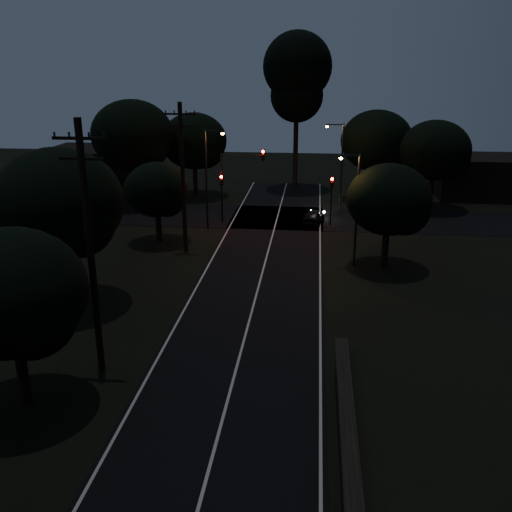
{
  "coord_description": "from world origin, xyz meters",
  "views": [
    {
      "loc": [
        3.24,
        -6.7,
        13.02
      ],
      "look_at": [
        0.0,
        24.0,
        2.5
      ],
      "focal_mm": 40.0,
      "sensor_mm": 36.0,
      "label": 1
    }
  ],
  "objects_px": {
    "signal_mast": "(241,172)",
    "streetlight_b": "(340,162)",
    "utility_pole_far": "(183,176)",
    "signal_left": "(222,190)",
    "signal_right": "(332,192)",
    "streetlight_a": "(209,173)",
    "streetlight_c": "(355,203)",
    "utility_pole_mid": "(90,247)",
    "tall_pine": "(297,76)",
    "car": "(314,216)"
  },
  "relations": [
    {
      "from": "signal_mast",
      "to": "streetlight_b",
      "type": "distance_m",
      "value": 9.15
    },
    {
      "from": "utility_pole_far",
      "to": "signal_mast",
      "type": "bearing_deg",
      "value": 68.89
    },
    {
      "from": "signal_left",
      "to": "signal_mast",
      "type": "height_order",
      "value": "signal_mast"
    },
    {
      "from": "signal_right",
      "to": "signal_mast",
      "type": "bearing_deg",
      "value": 179.97
    },
    {
      "from": "streetlight_a",
      "to": "streetlight_c",
      "type": "height_order",
      "value": "streetlight_a"
    },
    {
      "from": "signal_left",
      "to": "streetlight_b",
      "type": "height_order",
      "value": "streetlight_b"
    },
    {
      "from": "utility_pole_mid",
      "to": "streetlight_b",
      "type": "relative_size",
      "value": 1.38
    },
    {
      "from": "streetlight_a",
      "to": "streetlight_b",
      "type": "relative_size",
      "value": 1.0
    },
    {
      "from": "utility_pole_far",
      "to": "tall_pine",
      "type": "distance_m",
      "value": 24.82
    },
    {
      "from": "streetlight_c",
      "to": "signal_left",
      "type": "bearing_deg",
      "value": 136.24
    },
    {
      "from": "utility_pole_far",
      "to": "signal_mast",
      "type": "relative_size",
      "value": 1.68
    },
    {
      "from": "signal_right",
      "to": "streetlight_a",
      "type": "distance_m",
      "value": 10.26
    },
    {
      "from": "signal_mast",
      "to": "streetlight_b",
      "type": "relative_size",
      "value": 0.78
    },
    {
      "from": "tall_pine",
      "to": "car",
      "type": "relative_size",
      "value": 4.56
    },
    {
      "from": "streetlight_a",
      "to": "utility_pole_far",
      "type": "bearing_deg",
      "value": -96.59
    },
    {
      "from": "signal_left",
      "to": "streetlight_b",
      "type": "distance_m",
      "value": 10.84
    },
    {
      "from": "streetlight_a",
      "to": "streetlight_b",
      "type": "bearing_deg",
      "value": 29.48
    },
    {
      "from": "utility_pole_mid",
      "to": "signal_left",
      "type": "bearing_deg",
      "value": 86.79
    },
    {
      "from": "utility_pole_far",
      "to": "signal_right",
      "type": "height_order",
      "value": "utility_pole_far"
    },
    {
      "from": "car",
      "to": "utility_pole_mid",
      "type": "bearing_deg",
      "value": 80.14
    },
    {
      "from": "utility_pole_far",
      "to": "streetlight_a",
      "type": "distance_m",
      "value": 6.1
    },
    {
      "from": "streetlight_a",
      "to": "car",
      "type": "bearing_deg",
      "value": 16.0
    },
    {
      "from": "tall_pine",
      "to": "streetlight_b",
      "type": "height_order",
      "value": "tall_pine"
    },
    {
      "from": "tall_pine",
      "to": "streetlight_c",
      "type": "height_order",
      "value": "tall_pine"
    },
    {
      "from": "signal_mast",
      "to": "utility_pole_far",
      "type": "bearing_deg",
      "value": -111.11
    },
    {
      "from": "signal_right",
      "to": "streetlight_b",
      "type": "height_order",
      "value": "streetlight_b"
    },
    {
      "from": "streetlight_c",
      "to": "car",
      "type": "xyz_separation_m",
      "value": [
        -2.63,
        10.44,
        -3.75
      ]
    },
    {
      "from": "signal_right",
      "to": "streetlight_c",
      "type": "bearing_deg",
      "value": -82.98
    },
    {
      "from": "utility_pole_far",
      "to": "streetlight_c",
      "type": "distance_m",
      "value": 12.05
    },
    {
      "from": "utility_pole_far",
      "to": "car",
      "type": "xyz_separation_m",
      "value": [
        9.2,
        8.44,
        -4.88
      ]
    },
    {
      "from": "tall_pine",
      "to": "streetlight_b",
      "type": "xyz_separation_m",
      "value": [
        4.31,
        -11.0,
        -7.03
      ]
    },
    {
      "from": "utility_pole_mid",
      "to": "tall_pine",
      "type": "relative_size",
      "value": 0.68
    },
    {
      "from": "utility_pole_far",
      "to": "signal_left",
      "type": "bearing_deg",
      "value": 80.06
    },
    {
      "from": "streetlight_a",
      "to": "car",
      "type": "height_order",
      "value": "streetlight_a"
    },
    {
      "from": "streetlight_b",
      "to": "tall_pine",
      "type": "bearing_deg",
      "value": 111.38
    },
    {
      "from": "utility_pole_mid",
      "to": "streetlight_c",
      "type": "xyz_separation_m",
      "value": [
        11.83,
        15.0,
        -1.39
      ]
    },
    {
      "from": "signal_mast",
      "to": "streetlight_b",
      "type": "bearing_deg",
      "value": 25.99
    },
    {
      "from": "utility_pole_mid",
      "to": "streetlight_c",
      "type": "relative_size",
      "value": 1.47
    },
    {
      "from": "utility_pole_far",
      "to": "streetlight_a",
      "type": "xyz_separation_m",
      "value": [
        0.69,
        6.0,
        -0.85
      ]
    },
    {
      "from": "signal_left",
      "to": "signal_mast",
      "type": "bearing_deg",
      "value": 0.13
    },
    {
      "from": "utility_pole_mid",
      "to": "signal_mast",
      "type": "distance_m",
      "value": 25.22
    },
    {
      "from": "signal_mast",
      "to": "streetlight_c",
      "type": "xyz_separation_m",
      "value": [
        8.74,
        -9.99,
        0.01
      ]
    },
    {
      "from": "utility_pole_far",
      "to": "signal_right",
      "type": "relative_size",
      "value": 2.56
    },
    {
      "from": "tall_pine",
      "to": "signal_right",
      "type": "xyz_separation_m",
      "value": [
        3.6,
        -15.01,
        -8.82
      ]
    },
    {
      "from": "signal_left",
      "to": "utility_pole_mid",
      "type": "bearing_deg",
      "value": -93.21
    },
    {
      "from": "utility_pole_far",
      "to": "streetlight_b",
      "type": "relative_size",
      "value": 1.31
    },
    {
      "from": "streetlight_a",
      "to": "streetlight_b",
      "type": "xyz_separation_m",
      "value": [
        10.61,
        6.0,
        0.0
      ]
    },
    {
      "from": "tall_pine",
      "to": "signal_right",
      "type": "distance_m",
      "value": 17.78
    },
    {
      "from": "streetlight_b",
      "to": "car",
      "type": "bearing_deg",
      "value": -120.62
    },
    {
      "from": "utility_pole_far",
      "to": "car",
      "type": "height_order",
      "value": "utility_pole_far"
    }
  ]
}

